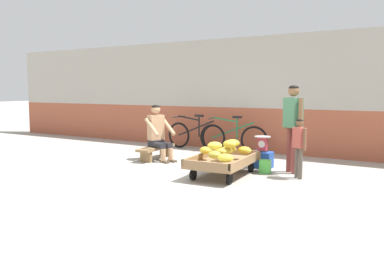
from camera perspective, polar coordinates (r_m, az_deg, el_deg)
name	(u,v)px	position (r m, az deg, el deg)	size (l,w,h in m)	color
ground_plane	(173,179)	(6.39, -2.77, -7.48)	(80.00, 80.00, 0.00)	#A39E93
back_wall	(252,95)	(9.25, 8.85, 4.90)	(16.00, 0.30, 2.68)	#A35138
banana_cart	(223,162)	(6.55, 4.68, -5.02)	(0.91, 1.48, 0.36)	#8E6B47
banana_pile	(225,150)	(6.43, 4.83, -3.22)	(0.90, 1.07, 0.27)	gold
low_bench	(156,150)	(8.13, -5.33, -3.22)	(0.39, 1.12, 0.27)	olive
vendor_seated	(158,133)	(8.01, -5.01, -0.69)	(0.74, 0.61, 1.14)	tan
plastic_crate	(262,160)	(7.35, 10.35, -4.63)	(0.36, 0.28, 0.30)	#234CA8
weighing_scale	(263,144)	(7.30, 10.39, -2.29)	(0.30, 0.30, 0.29)	#28282D
bicycle_near_left	(195,135)	(9.37, 0.52, -1.06)	(1.66, 0.48, 0.86)	black
bicycle_far_left	(233,137)	(8.98, 6.03, -1.39)	(1.66, 0.48, 0.86)	black
customer_adult	(293,119)	(6.90, 14.70, 1.32)	(0.40, 0.35, 1.53)	brown
customer_child	(299,142)	(6.52, 15.57, -1.99)	(0.26, 0.23, 0.98)	brown
shopping_bag	(265,167)	(6.87, 10.77, -5.62)	(0.18, 0.12, 0.24)	green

